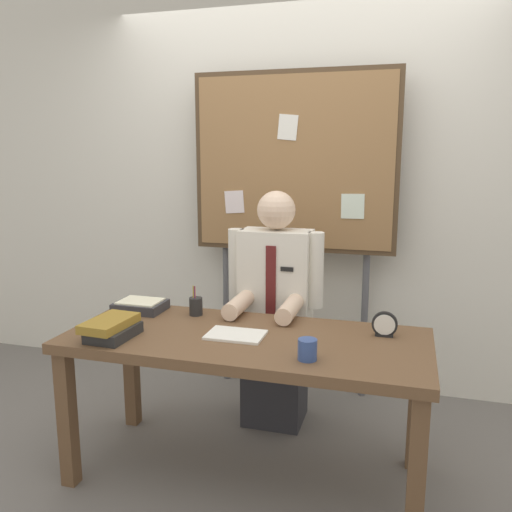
# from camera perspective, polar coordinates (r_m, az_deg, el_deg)

# --- Properties ---
(ground_plane) EXTENTS (12.00, 12.00, 0.00)m
(ground_plane) POSITION_cam_1_polar(r_m,az_deg,el_deg) (2.84, -1.06, -22.51)
(ground_plane) COLOR slate
(back_wall) EXTENTS (6.40, 0.08, 2.70)m
(back_wall) POSITION_cam_1_polar(r_m,az_deg,el_deg) (3.56, 4.78, 7.48)
(back_wall) COLOR silver
(back_wall) RESTS_ON ground_plane
(desk) EXTENTS (1.70, 0.72, 0.72)m
(desk) POSITION_cam_1_polar(r_m,az_deg,el_deg) (2.54, -1.11, -10.49)
(desk) COLOR brown
(desk) RESTS_ON ground_plane
(person) EXTENTS (0.55, 0.56, 1.37)m
(person) POSITION_cam_1_polar(r_m,az_deg,el_deg) (3.06, 2.07, -6.73)
(person) COLOR #2D2D33
(person) RESTS_ON ground_plane
(bulletin_board) EXTENTS (1.29, 0.09, 2.07)m
(bulletin_board) POSITION_cam_1_polar(r_m,az_deg,el_deg) (3.35, 4.11, 9.53)
(bulletin_board) COLOR #4C3823
(bulletin_board) RESTS_ON ground_plane
(book_stack) EXTENTS (0.20, 0.29, 0.09)m
(book_stack) POSITION_cam_1_polar(r_m,az_deg,el_deg) (2.56, -15.34, -7.54)
(book_stack) COLOR #262626
(book_stack) RESTS_ON desk
(open_notebook) EXTENTS (0.27, 0.19, 0.01)m
(open_notebook) POSITION_cam_1_polar(r_m,az_deg,el_deg) (2.50, -2.22, -8.52)
(open_notebook) COLOR white
(open_notebook) RESTS_ON desk
(desk_clock) EXTENTS (0.12, 0.04, 0.12)m
(desk_clock) POSITION_cam_1_polar(r_m,az_deg,el_deg) (2.56, 13.73, -7.28)
(desk_clock) COLOR black
(desk_clock) RESTS_ON desk
(coffee_mug) EXTENTS (0.08, 0.08, 0.09)m
(coffee_mug) POSITION_cam_1_polar(r_m,az_deg,el_deg) (2.23, 5.58, -10.03)
(coffee_mug) COLOR #334C8C
(coffee_mug) RESTS_ON desk
(pen_holder) EXTENTS (0.07, 0.07, 0.16)m
(pen_holder) POSITION_cam_1_polar(r_m,az_deg,el_deg) (2.82, -6.52, -5.40)
(pen_holder) COLOR #262626
(pen_holder) RESTS_ON desk
(paper_tray) EXTENTS (0.26, 0.20, 0.06)m
(paper_tray) POSITION_cam_1_polar(r_m,az_deg,el_deg) (2.95, -12.39, -5.27)
(paper_tray) COLOR #333338
(paper_tray) RESTS_ON desk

